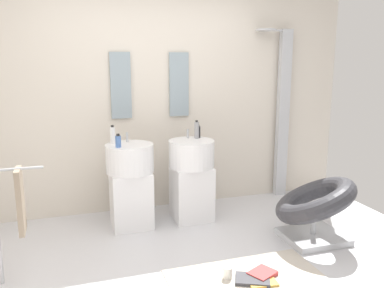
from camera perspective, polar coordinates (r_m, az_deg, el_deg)
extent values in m
cube|color=silver|center=(3.40, 0.47, -18.31)|extent=(4.80, 3.60, 0.04)
cube|color=beige|center=(4.55, -6.12, 6.93)|extent=(4.80, 0.10, 2.60)
cube|color=white|center=(4.18, -8.70, -7.76)|extent=(0.40, 0.40, 0.58)
cylinder|color=white|center=(4.06, -8.89, -2.00)|extent=(0.48, 0.48, 0.28)
cylinder|color=#B7BABF|center=(4.15, -9.27, 0.98)|extent=(0.02, 0.02, 0.10)
cube|color=white|center=(4.33, -0.07, -6.95)|extent=(0.40, 0.40, 0.58)
cylinder|color=white|center=(4.21, -0.07, -1.37)|extent=(0.48, 0.48, 0.28)
cylinder|color=#B7BABF|center=(4.29, -0.61, 1.50)|extent=(0.02, 0.02, 0.10)
cube|color=#8C9EA8|center=(4.41, -10.16, 8.22)|extent=(0.22, 0.03, 0.71)
cube|color=#8C9EA8|center=(4.55, -1.89, 8.50)|extent=(0.22, 0.03, 0.71)
cube|color=#B7BABF|center=(5.07, 12.83, 4.07)|extent=(0.14, 0.08, 2.05)
cylinder|color=#B7BABF|center=(4.94, 11.95, 15.61)|extent=(0.30, 0.02, 0.02)
cylinder|color=#B7BABF|center=(4.85, 10.54, 15.74)|extent=(0.24, 0.24, 0.02)
cube|color=#B7BABF|center=(4.09, 16.87, -12.54)|extent=(0.56, 0.50, 0.06)
cylinder|color=#B7BABF|center=(4.03, 17.01, -10.33)|extent=(0.05, 0.05, 0.34)
torus|color=#333338|center=(3.96, 17.19, -7.65)|extent=(1.09, 1.08, 0.49)
cylinder|color=#B7BABF|center=(3.22, -23.69, -3.28)|extent=(0.36, 0.02, 0.02)
cube|color=gray|center=(3.29, -23.33, -7.48)|extent=(0.04, 0.22, 0.50)
cube|color=beige|center=(3.31, 8.07, -18.77)|extent=(1.22, 0.71, 0.01)
cube|color=#B73838|center=(3.37, 10.02, -17.81)|extent=(0.26, 0.24, 0.04)
cube|color=#38383D|center=(3.30, 8.63, -18.59)|extent=(0.31, 0.27, 0.03)
cube|color=gold|center=(3.28, 10.01, -18.87)|extent=(0.23, 0.17, 0.02)
cylinder|color=white|center=(3.30, 5.08, -17.83)|extent=(0.07, 0.07, 0.09)
cylinder|color=#4C72B7|center=(3.90, -10.51, 0.34)|extent=(0.06, 0.06, 0.11)
cylinder|color=black|center=(3.89, -10.55, 1.29)|extent=(0.03, 0.03, 0.02)
cylinder|color=#99999E|center=(4.28, 0.66, 1.99)|extent=(0.05, 0.05, 0.18)
cylinder|color=black|center=(4.26, 0.67, 3.28)|extent=(0.03, 0.03, 0.02)
cylinder|color=white|center=(4.08, -11.28, 1.21)|extent=(0.05, 0.05, 0.17)
cylinder|color=black|center=(4.06, -11.33, 2.52)|extent=(0.03, 0.03, 0.02)
cylinder|color=black|center=(4.32, 0.90, 1.73)|extent=(0.05, 0.05, 0.12)
cylinder|color=black|center=(4.31, 0.91, 2.66)|extent=(0.02, 0.02, 0.02)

